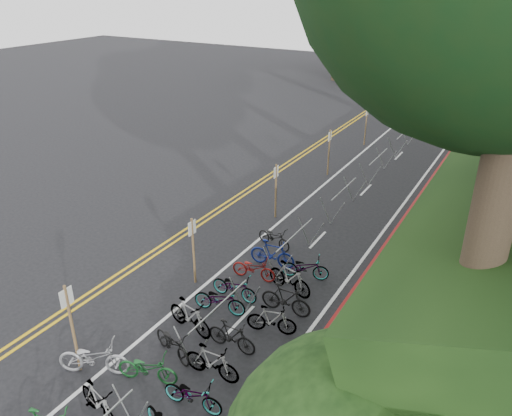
% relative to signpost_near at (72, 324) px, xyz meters
% --- Properties ---
extents(ground, '(120.00, 120.00, 0.00)m').
position_rel_signpost_near_xyz_m(ground, '(-0.42, 0.06, -1.56)').
color(ground, black).
rests_on(ground, ground).
extents(road_markings, '(7.47, 80.00, 0.01)m').
position_rel_signpost_near_xyz_m(road_markings, '(0.21, 10.16, -1.56)').
color(road_markings, gold).
rests_on(road_markings, ground).
extents(red_curb, '(0.25, 28.00, 0.10)m').
position_rel_signpost_near_xyz_m(red_curb, '(5.28, 12.06, -1.51)').
color(red_curb, maroon).
rests_on(red_curb, ground).
extents(bike_racks_rest, '(1.14, 23.00, 1.17)m').
position_rel_signpost_near_xyz_m(bike_racks_rest, '(2.58, 13.06, -0.71)').
color(bike_racks_rest, '#97989A').
rests_on(bike_racks_rest, ground).
extents(signpost_near, '(0.08, 0.40, 2.74)m').
position_rel_signpost_near_xyz_m(signpost_near, '(0.00, 0.00, 0.00)').
color(signpost_near, brown).
rests_on(signpost_near, ground).
extents(signposts_rest, '(0.08, 18.40, 2.50)m').
position_rel_signpost_near_xyz_m(signposts_rest, '(0.18, 14.06, -0.13)').
color(signposts_rest, brown).
rests_on(signposts_rest, ground).
extents(bike_front, '(1.45, 2.05, 1.03)m').
position_rel_signpost_near_xyz_m(bike_front, '(0.45, 0.14, -1.05)').
color(bike_front, '#9E9EA3').
rests_on(bike_front, ground).
extents(bike_valet, '(3.48, 13.56, 1.09)m').
position_rel_signpost_near_xyz_m(bike_valet, '(2.53, 2.38, -1.08)').
color(bike_valet, slate).
rests_on(bike_valet, ground).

